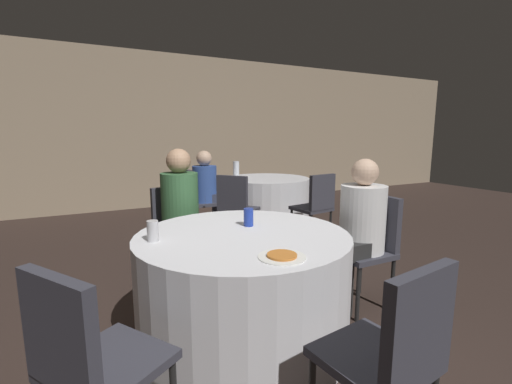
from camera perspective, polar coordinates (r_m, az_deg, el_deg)
ground_plane at (r=2.49m, az=-3.24°, el=-22.97°), size 16.00×16.00×0.00m
wall_back at (r=6.57m, az=-19.61°, el=9.50°), size 16.00×0.06×2.80m
table_near at (r=2.30m, az=-2.14°, el=-15.57°), size 1.35×1.35×0.72m
table_far at (r=5.01m, az=1.76°, el=-1.74°), size 1.23×1.23×0.72m
chair_near_north at (r=3.16m, az=-13.04°, el=-5.53°), size 0.46×0.46×0.88m
chair_near_south at (r=1.53m, az=22.05°, el=-23.04°), size 0.45×0.45×0.88m
chair_near_east at (r=2.83m, az=18.49°, el=-7.53°), size 0.41×0.40×0.88m
chair_near_southwest at (r=1.53m, az=-26.40°, el=-23.24°), size 0.55×0.55×0.88m
chair_far_west at (r=4.58m, az=-9.57°, el=-0.75°), size 0.41×0.40×0.88m
chair_far_south at (r=4.21m, az=10.07°, el=-1.68°), size 0.45×0.46×0.88m
chair_far_southwest at (r=4.05m, az=-3.42°, el=-1.99°), size 0.56×0.56×0.88m
person_white_shirt at (r=2.71m, az=16.15°, el=-6.83°), size 0.51×0.34×1.16m
person_green_jacket at (r=2.99m, az=-11.94°, el=-4.66°), size 0.35×0.50×1.22m
person_blue_shirt at (r=4.63m, az=-7.62°, el=-0.12°), size 0.50×0.32×1.13m
pizza_plate_near at (r=1.77m, az=4.34°, el=-10.61°), size 0.25×0.25×0.02m
soda_can_blue at (r=2.33m, az=-1.25°, el=-4.22°), size 0.07×0.07×0.12m
soda_can_silver at (r=2.09m, az=-16.83°, el=-6.23°), size 0.07×0.07×0.12m
bottle_far at (r=5.02m, az=-3.34°, el=3.80°), size 0.09×0.09×0.24m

